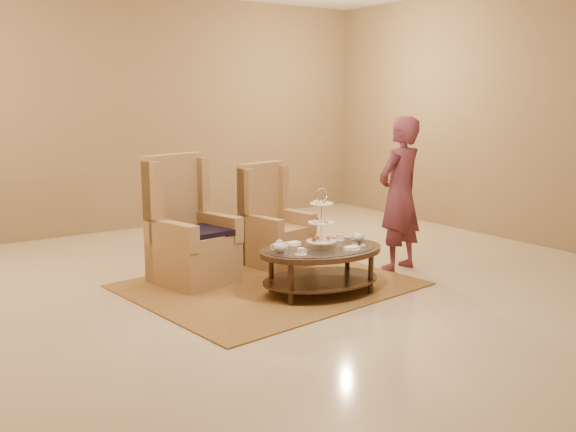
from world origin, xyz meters
TOP-DOWN VIEW (x-y plane):
  - ground at (0.00, 0.00)m, footprint 8.00×8.00m
  - ceiling at (0.00, 0.00)m, footprint 8.00×8.00m
  - wall_back at (0.00, 4.00)m, footprint 8.00×0.04m
  - wall_right at (4.00, 0.00)m, footprint 0.04×8.00m
  - rug at (-0.02, 0.30)m, footprint 3.01×2.61m
  - tea_table at (0.26, -0.23)m, footprint 1.44×1.10m
  - armchair_left at (-0.65, 0.94)m, footprint 0.91×0.93m
  - armchair_right at (0.48, 1.02)m, footprint 0.77×0.79m
  - person at (1.58, 0.01)m, footprint 0.71×0.53m

SIDE VIEW (x-z plane):
  - ground at x=0.00m, z-range 0.00..0.00m
  - ceiling at x=0.00m, z-range -0.01..0.01m
  - rug at x=-0.02m, z-range 0.00..0.01m
  - tea_table at x=0.26m, z-range -0.15..0.94m
  - armchair_right at x=0.48m, z-range -0.20..1.02m
  - armchair_left at x=-0.65m, z-range -0.22..1.16m
  - person at x=1.58m, z-range 0.00..1.78m
  - wall_back at x=0.00m, z-range 0.00..3.50m
  - wall_right at x=4.00m, z-range 0.00..3.50m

